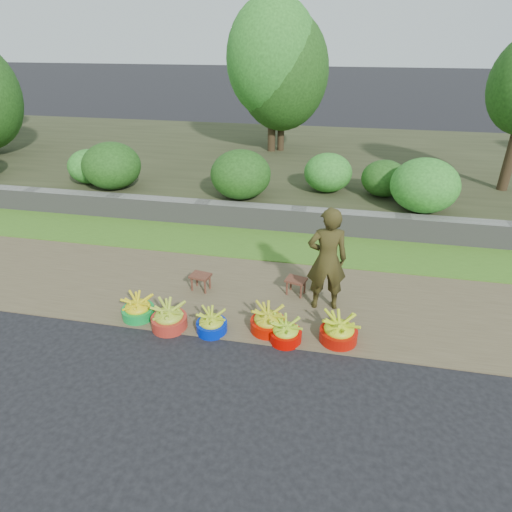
% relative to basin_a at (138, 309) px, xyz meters
% --- Properties ---
extents(ground_plane, '(120.00, 120.00, 0.00)m').
position_rel_basin_a_xyz_m(ground_plane, '(2.09, -0.28, -0.17)').
color(ground_plane, black).
rests_on(ground_plane, ground).
extents(dirt_shoulder, '(80.00, 2.50, 0.02)m').
position_rel_basin_a_xyz_m(dirt_shoulder, '(2.09, 0.97, -0.16)').
color(dirt_shoulder, brown).
rests_on(dirt_shoulder, ground).
extents(grass_verge, '(80.00, 1.50, 0.04)m').
position_rel_basin_a_xyz_m(grass_verge, '(2.09, 2.97, -0.15)').
color(grass_verge, '#447720').
rests_on(grass_verge, ground).
extents(retaining_wall, '(80.00, 0.35, 0.55)m').
position_rel_basin_a_xyz_m(retaining_wall, '(2.09, 3.82, 0.11)').
color(retaining_wall, slate).
rests_on(retaining_wall, ground).
extents(earth_bank, '(80.00, 10.00, 0.50)m').
position_rel_basin_a_xyz_m(earth_bank, '(2.09, 8.72, 0.08)').
color(earth_bank, '#343820').
rests_on(earth_bank, ground).
extents(vegetation, '(31.78, 7.25, 4.59)m').
position_rel_basin_a_xyz_m(vegetation, '(-2.41, 7.44, 2.33)').
color(vegetation, '#302415').
rests_on(vegetation, earth_bank).
extents(basin_a, '(0.50, 0.50, 0.37)m').
position_rel_basin_a_xyz_m(basin_a, '(0.00, 0.00, 0.00)').
color(basin_a, '#0D9335').
rests_on(basin_a, ground).
extents(basin_b, '(0.54, 0.54, 0.40)m').
position_rel_basin_a_xyz_m(basin_b, '(0.57, -0.14, 0.01)').
color(basin_b, '#A82A1D').
rests_on(basin_b, ground).
extents(basin_c, '(0.46, 0.46, 0.35)m').
position_rel_basin_a_xyz_m(basin_c, '(1.23, -0.12, -0.01)').
color(basin_c, '#001DB1').
rests_on(basin_c, ground).
extents(basin_d, '(0.53, 0.53, 0.40)m').
position_rel_basin_a_xyz_m(basin_d, '(2.06, 0.07, 0.01)').
color(basin_d, '#C10E00').
rests_on(basin_d, ground).
extents(basin_e, '(0.47, 0.47, 0.35)m').
position_rel_basin_a_xyz_m(basin_e, '(2.35, -0.11, -0.01)').
color(basin_e, '#BE0600').
rests_on(basin_e, ground).
extents(basin_f, '(0.55, 0.55, 0.41)m').
position_rel_basin_a_xyz_m(basin_f, '(3.10, 0.03, 0.02)').
color(basin_f, '#AC0E04').
rests_on(basin_f, ground).
extents(stool_left, '(0.38, 0.31, 0.30)m').
position_rel_basin_a_xyz_m(stool_left, '(0.72, 0.97, 0.09)').
color(stool_left, '#542C1E').
rests_on(stool_left, dirt_shoulder).
extents(stool_right, '(0.39, 0.33, 0.29)m').
position_rel_basin_a_xyz_m(stool_right, '(2.35, 1.15, 0.09)').
color(stool_right, '#542C1E').
rests_on(stool_right, dirt_shoulder).
extents(vendor_woman, '(0.69, 0.51, 1.72)m').
position_rel_basin_a_xyz_m(vendor_woman, '(2.84, 0.87, 0.71)').
color(vendor_woman, black).
rests_on(vendor_woman, dirt_shoulder).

